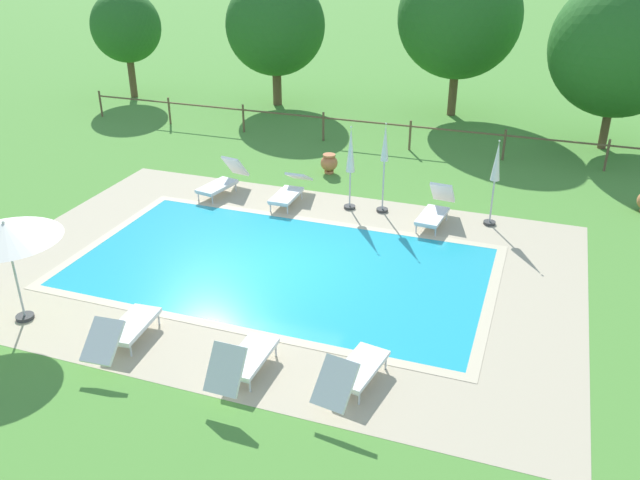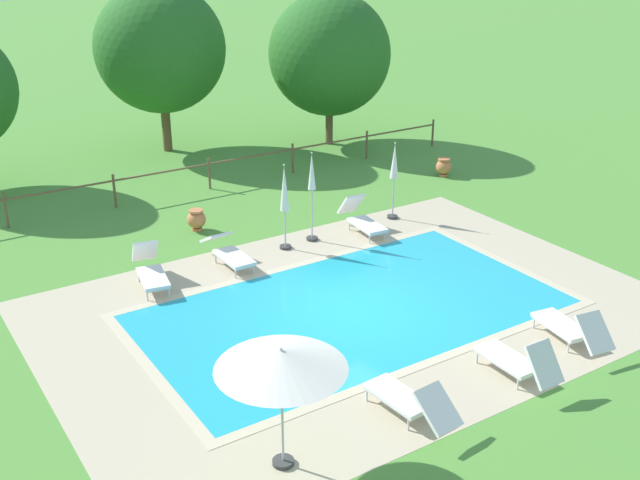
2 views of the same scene
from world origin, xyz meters
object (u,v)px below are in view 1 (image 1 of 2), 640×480
terracotta_urn_by_tree (329,163)px  tree_centre (275,26)px  sun_lounger_north_near_steps (222,180)px  sun_lounger_south_mid (124,330)px  sun_lounger_north_mid (243,360)px  tree_east_mid (460,17)px  tree_far_west (621,47)px  tree_west_mid (126,27)px  patio_umbrella_closed_row_mid_west (351,157)px  patio_umbrella_closed_row_centre (496,170)px  sun_lounger_south_near_corner (435,209)px  patio_umbrella_open_foreground (5,232)px  sun_lounger_north_end (353,372)px  sun_lounger_north_far (290,190)px  patio_umbrella_closed_row_west (385,155)px

terracotta_urn_by_tree → tree_centre: (-4.86, 7.31, 2.95)m
sun_lounger_north_near_steps → sun_lounger_south_mid: (1.82, -7.60, -0.02)m
sun_lounger_north_mid → tree_east_mid: size_ratio=0.29×
sun_lounger_north_near_steps → tree_east_mid: size_ratio=0.31×
tree_far_west → sun_lounger_north_mid: bearing=-111.5°
sun_lounger_south_mid → tree_west_mid: 20.08m
tree_west_mid → sun_lounger_south_mid: bearing=-56.7°
patio_umbrella_closed_row_mid_west → patio_umbrella_closed_row_centre: size_ratio=1.02×
sun_lounger_south_near_corner → sun_lounger_north_near_steps: bearing=179.9°
sun_lounger_south_near_corner → tree_west_mid: size_ratio=0.42×
sun_lounger_north_near_steps → patio_umbrella_open_foreground: (-0.69, -7.47, 1.57)m
sun_lounger_north_near_steps → terracotta_urn_by_tree: 3.58m
tree_far_west → terracotta_urn_by_tree: bearing=-145.8°
tree_west_mid → tree_far_west: bearing=-2.3°
terracotta_urn_by_tree → tree_west_mid: (-11.50, 6.39, 2.71)m
sun_lounger_north_end → tree_centre: (-8.73, 17.38, 2.90)m
sun_lounger_south_near_corner → sun_lounger_north_mid: bearing=-104.0°
patio_umbrella_closed_row_centre → tree_west_mid: 18.95m
patio_umbrella_closed_row_centre → tree_east_mid: (-2.77, 10.45, 2.32)m
patio_umbrella_open_foreground → tree_centre: 17.58m
sun_lounger_north_near_steps → patio_umbrella_closed_row_mid_west: size_ratio=0.82×
patio_umbrella_closed_row_mid_west → tree_far_west: 10.76m
sun_lounger_north_far → tree_far_west: bearing=43.9°
patio_umbrella_open_foreground → patio_umbrella_closed_row_centre: size_ratio=0.94×
sun_lounger_south_near_corner → tree_west_mid: bearing=149.5°
sun_lounger_south_mid → tree_far_west: (8.84, 15.87, 3.11)m
patio_umbrella_closed_row_west → tree_east_mid: 10.80m
sun_lounger_south_near_corner → patio_umbrella_closed_row_west: 1.98m
patio_umbrella_closed_row_centre → tree_far_west: bearing=69.3°
patio_umbrella_closed_row_centre → sun_lounger_north_far: bearing=-176.6°
sun_lounger_north_far → sun_lounger_south_near_corner: 4.18m
sun_lounger_north_mid → sun_lounger_north_far: sun_lounger_north_mid is taller
patio_umbrella_closed_row_mid_west → patio_umbrella_open_foreground: bearing=-120.8°
sun_lounger_north_near_steps → sun_lounger_north_end: bearing=-49.7°
patio_umbrella_open_foreground → tree_west_mid: size_ratio=0.48×
sun_lounger_north_end → tree_centre: tree_centre is taller
sun_lounger_north_end → patio_umbrella_closed_row_centre: bearing=79.7°
patio_umbrella_closed_row_mid_west → tree_west_mid: (-12.96, 8.88, 1.53)m
sun_lounger_south_mid → sun_lounger_north_near_steps: bearing=103.5°
terracotta_urn_by_tree → tree_far_west: 10.47m
patio_umbrella_open_foreground → patio_umbrella_closed_row_centre: bearing=43.2°
patio_umbrella_open_foreground → sun_lounger_south_near_corner: bearing=46.9°
sun_lounger_south_mid → terracotta_urn_by_tree: size_ratio=3.23×
patio_umbrella_closed_row_mid_west → tree_centre: tree_centre is taller
patio_umbrella_closed_row_mid_west → tree_east_mid: 10.98m
sun_lounger_north_near_steps → tree_west_mid: tree_west_mid is taller
sun_lounger_north_mid → tree_centre: bearing=111.1°
sun_lounger_north_mid → patio_umbrella_closed_row_centre: patio_umbrella_closed_row_centre is taller
sun_lounger_north_near_steps → sun_lounger_south_mid: bearing=-76.5°
patio_umbrella_open_foreground → terracotta_urn_by_tree: size_ratio=3.52×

